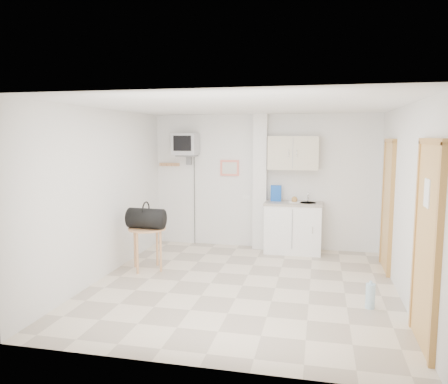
% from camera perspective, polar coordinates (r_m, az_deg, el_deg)
% --- Properties ---
extents(ground, '(4.50, 4.50, 0.00)m').
position_cam_1_polar(ground, '(6.31, 2.42, -12.12)').
color(ground, beige).
rests_on(ground, ground).
extents(room_envelope, '(4.24, 4.54, 2.55)m').
position_cam_1_polar(room_envelope, '(6.03, 4.89, 1.94)').
color(room_envelope, white).
rests_on(room_envelope, ground).
extents(kitchenette, '(1.03, 0.58, 2.10)m').
position_cam_1_polar(kitchenette, '(7.99, 9.02, -2.12)').
color(kitchenette, white).
rests_on(kitchenette, ground).
extents(crt_television, '(0.44, 0.45, 2.15)m').
position_cam_1_polar(crt_television, '(8.27, -5.01, 6.14)').
color(crt_television, slate).
rests_on(crt_television, ground).
extents(round_table, '(0.59, 0.59, 0.67)m').
position_cam_1_polar(round_table, '(6.99, -10.00, -5.39)').
color(round_table, tan).
rests_on(round_table, ground).
extents(duffel_bag, '(0.59, 0.35, 0.42)m').
position_cam_1_polar(duffel_bag, '(6.89, -10.14, -3.38)').
color(duffel_bag, black).
rests_on(duffel_bag, round_table).
extents(water_bottle, '(0.11, 0.11, 0.34)m').
position_cam_1_polar(water_bottle, '(5.78, 18.57, -12.74)').
color(water_bottle, '#A6CDE1').
rests_on(water_bottle, ground).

